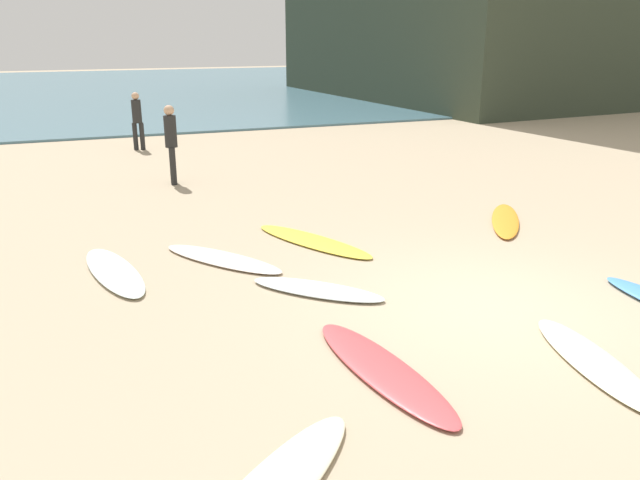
{
  "coord_description": "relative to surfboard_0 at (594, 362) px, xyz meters",
  "views": [
    {
      "loc": [
        -4.85,
        -6.25,
        3.4
      ],
      "look_at": [
        -1.34,
        2.57,
        0.3
      ],
      "focal_mm": 35.86,
      "sensor_mm": 36.0,
      "label": 1
    }
  ],
  "objects": [
    {
      "name": "beachgoer_near",
      "position": [
        -2.75,
        10.32,
        0.99
      ],
      "size": [
        0.31,
        0.34,
        1.82
      ],
      "rotation": [
        0.0,
        0.0,
        1.45
      ],
      "color": "black",
      "rests_on": "ground_plane"
    },
    {
      "name": "surfboard_1",
      "position": [
        -4.56,
        4.7,
        0.01
      ],
      "size": [
        1.0,
        2.43,
        0.09
      ],
      "primitive_type": "ellipsoid",
      "rotation": [
        0.0,
        0.0,
        3.32
      ],
      "color": "white",
      "rests_on": "ground_plane"
    },
    {
      "name": "ground_plane",
      "position": [
        -0.14,
        1.66,
        -0.03
      ],
      "size": [
        120.0,
        120.0,
        0.0
      ],
      "primitive_type": "plane",
      "color": "tan"
    },
    {
      "name": "surfboard_0",
      "position": [
        0.0,
        0.0,
        0.0
      ],
      "size": [
        0.96,
        2.21,
        0.07
      ],
      "primitive_type": "ellipsoid",
      "rotation": [
        0.0,
        0.0,
        -0.2
      ],
      "color": "#EDEABF",
      "rests_on": "ground_plane"
    },
    {
      "name": "surfboard_4",
      "position": [
        -2.19,
        0.68,
        0.0
      ],
      "size": [
        0.84,
        2.49,
        0.07
      ],
      "primitive_type": "ellipsoid",
      "rotation": [
        0.0,
        0.0,
        0.11
      ],
      "color": "#E14C50",
      "rests_on": "ground_plane"
    },
    {
      "name": "surfboard_7",
      "position": [
        -2.94,
        4.68,
        0.0
      ],
      "size": [
        1.78,
        2.22,
        0.07
      ],
      "primitive_type": "ellipsoid",
      "rotation": [
        0.0,
        0.0,
        3.75
      ],
      "color": "silver",
      "rests_on": "ground_plane"
    },
    {
      "name": "surfboard_2",
      "position": [
        2.48,
        4.8,
        0.01
      ],
      "size": [
        1.8,
        2.22,
        0.08
      ],
      "primitive_type": "ellipsoid",
      "rotation": [
        0.0,
        0.0,
        2.51
      ],
      "color": "orange",
      "rests_on": "ground_plane"
    },
    {
      "name": "ocean_water",
      "position": [
        -0.14,
        37.89,
        0.01
      ],
      "size": [
        120.0,
        40.0,
        0.08
      ],
      "primitive_type": "cube",
      "color": "slate",
      "rests_on": "ground_plane"
    },
    {
      "name": "beachgoer_mid",
      "position": [
        -2.96,
        15.31,
        0.92
      ],
      "size": [
        0.34,
        0.32,
        1.71
      ],
      "rotation": [
        0.0,
        0.0,
        6.11
      ],
      "color": "black",
      "rests_on": "ground_plane"
    },
    {
      "name": "surfboard_3",
      "position": [
        -2.02,
        2.96,
        0.01
      ],
      "size": [
        1.76,
        1.75,
        0.08
      ],
      "primitive_type": "ellipsoid",
      "rotation": [
        0.0,
        0.0,
        3.93
      ],
      "color": "silver",
      "rests_on": "ground_plane"
    },
    {
      "name": "surfboard_5",
      "position": [
        -1.31,
        5.0,
        -0.0
      ],
      "size": [
        1.61,
        2.6,
        0.06
      ],
      "primitive_type": "ellipsoid",
      "rotation": [
        0.0,
        0.0,
        0.42
      ],
      "color": "yellow",
      "rests_on": "ground_plane"
    }
  ]
}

